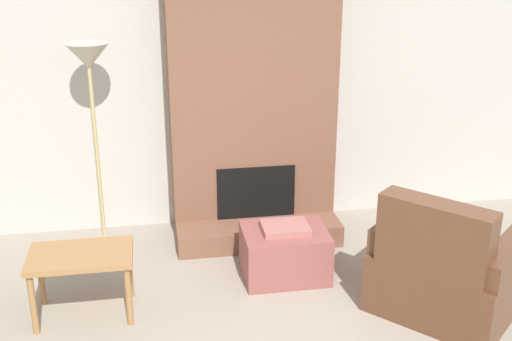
% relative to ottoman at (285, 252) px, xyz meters
% --- Properties ---
extents(wall_back, '(7.07, 0.06, 2.60)m').
position_rel_ottoman_xyz_m(wall_back, '(-0.10, 1.14, 1.10)').
color(wall_back, '#BCB7AD').
rests_on(wall_back, ground_plane).
extents(fireplace, '(1.40, 0.74, 2.60)m').
position_rel_ottoman_xyz_m(fireplace, '(-0.10, 0.89, 1.03)').
color(fireplace, brown).
rests_on(fireplace, ground_plane).
extents(ottoman, '(0.65, 0.51, 0.44)m').
position_rel_ottoman_xyz_m(ottoman, '(0.00, 0.00, 0.00)').
color(ottoman, '#8C4C47').
rests_on(ottoman, ground_plane).
extents(armchair, '(1.27, 1.27, 0.92)m').
position_rel_ottoman_xyz_m(armchair, '(1.01, -0.66, 0.09)').
color(armchair, brown).
rests_on(armchair, ground_plane).
extents(side_table, '(0.70, 0.45, 0.48)m').
position_rel_ottoman_xyz_m(side_table, '(-1.49, -0.30, 0.21)').
color(side_table, '#9E7042').
rests_on(side_table, ground_plane).
extents(floor_lamp_left, '(0.34, 0.34, 1.73)m').
position_rel_ottoman_xyz_m(floor_lamp_left, '(-1.41, 0.75, 1.30)').
color(floor_lamp_left, tan).
rests_on(floor_lamp_left, ground_plane).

